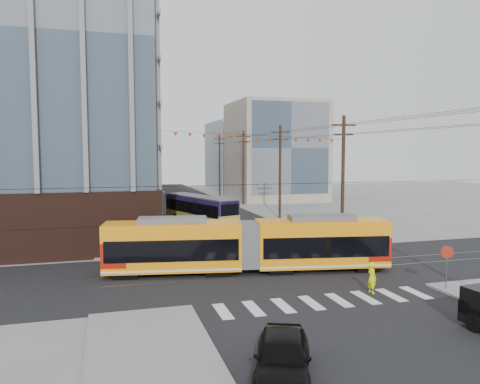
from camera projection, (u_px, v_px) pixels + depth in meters
name	position (u px, v px, depth m)	size (l,w,h in m)	color
ground	(302.00, 286.00, 27.65)	(160.00, 160.00, 0.00)	slate
bg_bldg_nw_near	(65.00, 145.00, 71.98)	(18.00, 16.00, 18.00)	#8C99A5
bg_bldg_ne_near	(275.00, 151.00, 77.33)	(14.00, 14.00, 16.00)	gray
bg_bldg_nw_far	(89.00, 141.00, 91.87)	(16.00, 18.00, 20.00)	gray
bg_bldg_ne_far	(250.00, 156.00, 97.12)	(16.00, 16.00, 14.00)	#8C99A5
utility_pole_far	(220.00, 166.00, 83.14)	(0.30, 0.30, 11.00)	black
streetcar	(248.00, 245.00, 30.75)	(18.59, 2.61, 3.58)	orange
city_bus	(200.00, 210.00, 50.79)	(2.48, 11.47, 3.25)	#291A4A
black_sedan	(282.00, 357.00, 16.19)	(1.94, 4.82, 1.64)	black
parked_car_silver	(173.00, 241.00, 37.96)	(1.57, 4.50, 1.48)	#90959A
parked_car_white	(173.00, 229.00, 43.64)	(2.07, 5.10, 1.48)	#B6B0B1
parked_car_grey	(155.00, 219.00, 50.78)	(2.33, 5.05, 1.40)	slate
pedestrian	(372.00, 278.00, 26.18)	(0.64, 0.42, 1.76)	#F0FC08
stop_sign	(446.00, 270.00, 26.44)	(0.76, 0.76, 2.49)	maroon
jersey_barrier	(323.00, 232.00, 43.50)	(1.00, 4.45, 0.89)	gray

